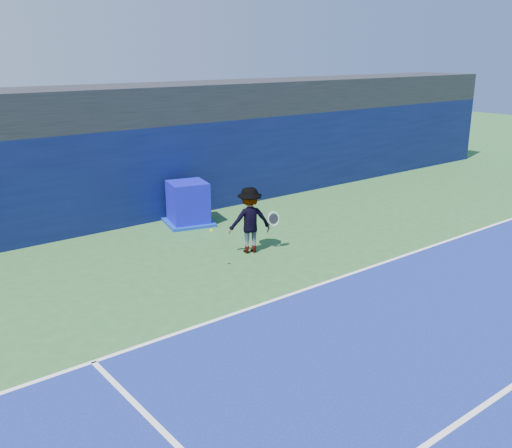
% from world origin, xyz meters
% --- Properties ---
extents(ground, '(80.00, 80.00, 0.00)m').
position_xyz_m(ground, '(0.00, 0.00, 0.00)').
color(ground, '#2D5F2A').
rests_on(ground, ground).
extents(baseline, '(24.00, 0.10, 0.01)m').
position_xyz_m(baseline, '(0.00, 3.00, 0.01)').
color(baseline, white).
rests_on(baseline, ground).
extents(service_line, '(24.00, 0.10, 0.01)m').
position_xyz_m(service_line, '(0.00, -2.00, 0.01)').
color(service_line, white).
rests_on(service_line, ground).
extents(stadium_band, '(36.00, 3.00, 1.20)m').
position_xyz_m(stadium_band, '(0.00, 11.50, 3.60)').
color(stadium_band, black).
rests_on(stadium_band, back_wall_assembly).
extents(back_wall_assembly, '(36.00, 1.03, 3.00)m').
position_xyz_m(back_wall_assembly, '(-0.00, 10.50, 1.50)').
color(back_wall_assembly, '#0B123E').
rests_on(back_wall_assembly, ground).
extents(equipment_cart, '(1.72, 1.72, 1.35)m').
position_xyz_m(equipment_cart, '(0.84, 9.15, 0.62)').
color(equipment_cart, '#0E0CB3').
rests_on(equipment_cart, ground).
extents(tennis_player, '(1.42, 1.04, 1.80)m').
position_xyz_m(tennis_player, '(0.72, 5.84, 0.90)').
color(tennis_player, white).
rests_on(tennis_player, ground).
extents(tennis_ball, '(0.08, 0.08, 0.08)m').
position_xyz_m(tennis_ball, '(-0.91, 5.27, 1.07)').
color(tennis_ball, '#CBD317').
rests_on(tennis_ball, ground).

